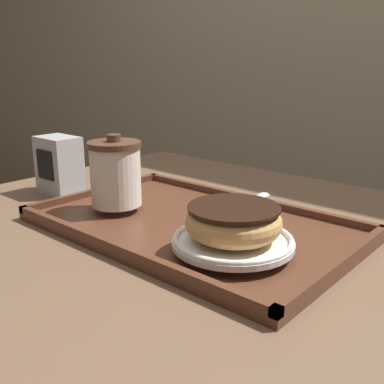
{
  "coord_description": "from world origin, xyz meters",
  "views": [
    {
      "loc": [
        0.45,
        -0.54,
        1.02
      ],
      "look_at": [
        -0.01,
        -0.02,
        0.82
      ],
      "focal_mm": 42.0,
      "sensor_mm": 36.0,
      "label": 1
    }
  ],
  "objects_px": {
    "donut_chocolate_glazed": "(233,221)",
    "napkin_dispenser": "(59,165)",
    "coffee_cup_front": "(116,173)",
    "spoon": "(256,199)"
  },
  "relations": [
    {
      "from": "donut_chocolate_glazed",
      "to": "napkin_dispenser",
      "type": "distance_m",
      "value": 0.48
    },
    {
      "from": "coffee_cup_front",
      "to": "spoon",
      "type": "distance_m",
      "value": 0.25
    },
    {
      "from": "donut_chocolate_glazed",
      "to": "spoon",
      "type": "xyz_separation_m",
      "value": [
        -0.09,
        0.19,
        -0.03
      ]
    },
    {
      "from": "donut_chocolate_glazed",
      "to": "napkin_dispenser",
      "type": "bearing_deg",
      "value": 175.48
    },
    {
      "from": "coffee_cup_front",
      "to": "napkin_dispenser",
      "type": "height_order",
      "value": "coffee_cup_front"
    },
    {
      "from": "donut_chocolate_glazed",
      "to": "napkin_dispenser",
      "type": "xyz_separation_m",
      "value": [
        -0.47,
        0.04,
        0.0
      ]
    },
    {
      "from": "coffee_cup_front",
      "to": "spoon",
      "type": "xyz_separation_m",
      "value": [
        0.17,
        0.18,
        -0.05
      ]
    },
    {
      "from": "donut_chocolate_glazed",
      "to": "spoon",
      "type": "height_order",
      "value": "donut_chocolate_glazed"
    },
    {
      "from": "napkin_dispenser",
      "to": "coffee_cup_front",
      "type": "bearing_deg",
      "value": -6.28
    },
    {
      "from": "spoon",
      "to": "napkin_dispenser",
      "type": "distance_m",
      "value": 0.42
    }
  ]
}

